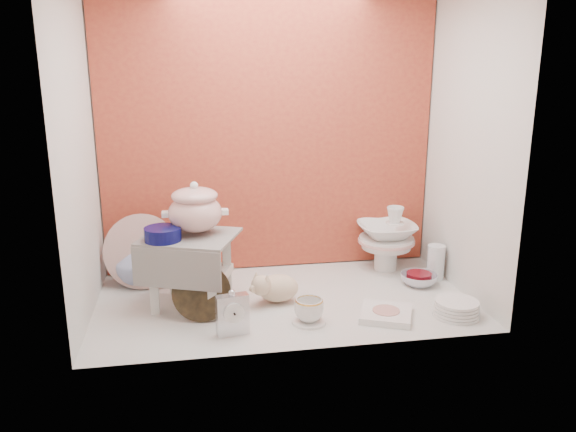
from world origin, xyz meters
name	(u,v)px	position (x,y,z in m)	size (l,w,h in m)	color
ground	(285,300)	(0.00, 0.00, 0.00)	(1.80, 1.80, 0.00)	silver
niche_shell	(278,104)	(0.00, 0.18, 0.93)	(1.86, 1.03, 1.53)	#B44C2D
step_stool	(191,271)	(-0.44, 0.01, 0.18)	(0.41, 0.35, 0.35)	silver
soup_tureen	(195,208)	(-0.41, 0.04, 0.48)	(0.29, 0.29, 0.25)	white
cobalt_bowl	(163,234)	(-0.56, -0.05, 0.38)	(0.17, 0.17, 0.06)	#090A45
floral_platter	(141,251)	(-0.69, 0.31, 0.19)	(0.39, 0.12, 0.38)	white
blue_white_vase	(138,261)	(-0.71, 0.34, 0.13)	(0.24, 0.24, 0.25)	white
lacquer_tray	(201,293)	(-0.40, -0.15, 0.13)	(0.26, 0.07, 0.26)	black
mantel_clock	(232,313)	(-0.28, -0.32, 0.10)	(0.14, 0.05, 0.20)	silver
plush_pig	(278,288)	(-0.03, -0.01, 0.07)	(0.25, 0.17, 0.15)	beige
teacup_saucer	(309,321)	(0.07, -0.26, 0.01)	(0.15, 0.15, 0.01)	white
gold_rim_teacup	(309,310)	(0.07, -0.26, 0.06)	(0.13, 0.13, 0.10)	white
lattice_dish	(386,314)	(0.42, -0.26, 0.02)	(0.23, 0.23, 0.03)	white
dinner_plate_stack	(457,308)	(0.75, -0.30, 0.04)	(0.21, 0.21, 0.07)	white
crystal_bowl	(419,279)	(0.72, 0.08, 0.03)	(0.19, 0.19, 0.06)	silver
clear_glass_vase	(436,262)	(0.84, 0.15, 0.09)	(0.09, 0.09, 0.19)	silver
porcelain_tower	(386,238)	(0.63, 0.33, 0.18)	(0.32, 0.32, 0.36)	white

